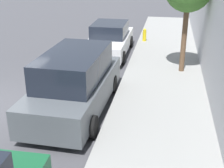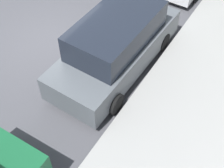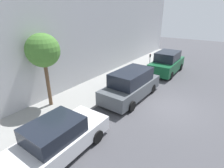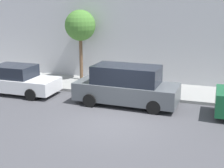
# 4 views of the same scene
# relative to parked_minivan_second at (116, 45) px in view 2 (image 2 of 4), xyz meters

# --- Properties ---
(ground_plane) EXTENTS (60.00, 60.00, 0.00)m
(ground_plane) POSITION_rel_parked_minivan_second_xyz_m (-2.41, -0.19, -0.92)
(ground_plane) COLOR #424247
(sidewalk) EXTENTS (3.10, 32.00, 0.15)m
(sidewalk) POSITION_rel_parked_minivan_second_xyz_m (2.64, -0.19, -0.85)
(sidewalk) COLOR gray
(sidewalk) RESTS_ON ground_plane
(parked_minivan_second) EXTENTS (2.04, 4.95, 1.90)m
(parked_minivan_second) POSITION_rel_parked_minivan_second_xyz_m (0.00, 0.00, 0.00)
(parked_minivan_second) COLOR #4C5156
(parked_minivan_second) RESTS_ON ground_plane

